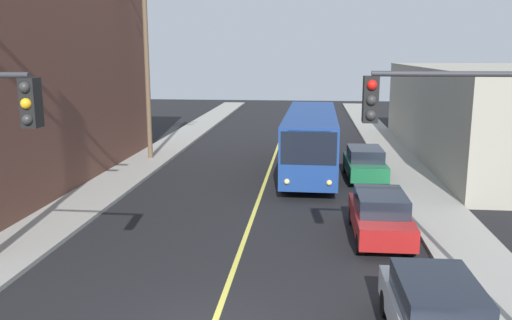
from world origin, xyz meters
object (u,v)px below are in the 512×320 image
(utility_pole_mid, at_px, (147,57))
(traffic_signal_right_corner, at_px, (461,147))
(parked_car_silver, at_px, (436,315))
(parked_car_red, at_px, (380,215))
(parked_car_green, at_px, (365,163))
(city_bus, at_px, (311,138))

(utility_pole_mid, height_order, traffic_signal_right_corner, utility_pole_mid)
(parked_car_silver, height_order, parked_car_red, same)
(parked_car_silver, xyz_separation_m, parked_car_green, (0.00, 15.81, 0.00))
(parked_car_red, height_order, traffic_signal_right_corner, traffic_signal_right_corner)
(parked_car_red, distance_m, utility_pole_mid, 17.93)
(parked_car_silver, xyz_separation_m, utility_pole_mid, (-12.15, 19.49, 5.17))
(traffic_signal_right_corner, bearing_deg, parked_car_green, 91.91)
(parked_car_green, bearing_deg, utility_pole_mid, 163.14)
(parked_car_red, bearing_deg, parked_car_silver, -87.47)
(parked_car_red, relative_size, parked_car_green, 0.99)
(parked_car_red, distance_m, traffic_signal_right_corner, 7.06)
(city_bus, distance_m, parked_car_silver, 17.50)
(city_bus, relative_size, parked_car_green, 2.74)
(parked_car_green, bearing_deg, parked_car_silver, -90.02)
(parked_car_silver, distance_m, parked_car_red, 7.06)
(parked_car_green, relative_size, utility_pole_mid, 0.42)
(parked_car_silver, distance_m, traffic_signal_right_corner, 3.63)
(parked_car_silver, xyz_separation_m, traffic_signal_right_corner, (0.50, 0.96, 3.46))
(parked_car_silver, bearing_deg, city_bus, 98.93)
(parked_car_green, xyz_separation_m, utility_pole_mid, (-12.15, 3.68, 5.17))
(parked_car_red, relative_size, utility_pole_mid, 0.41)
(city_bus, height_order, traffic_signal_right_corner, traffic_signal_right_corner)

